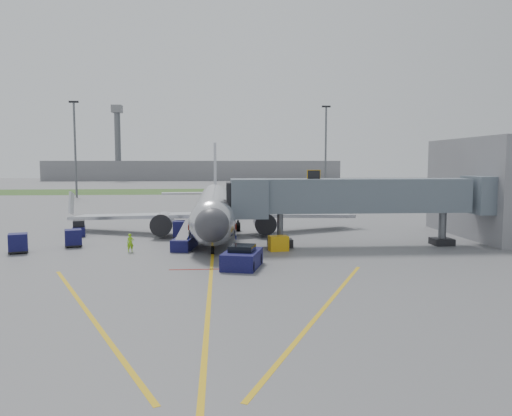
{
  "coord_description": "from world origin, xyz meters",
  "views": [
    {
      "loc": [
        0.65,
        -39.04,
        7.62
      ],
      "look_at": [
        4.08,
        8.42,
        3.2
      ],
      "focal_mm": 35.0,
      "sensor_mm": 36.0,
      "label": 1
    }
  ],
  "objects": [
    {
      "name": "distant_terminal",
      "position": [
        -10.0,
        170.0,
        4.0
      ],
      "size": [
        120.0,
        14.0,
        8.0
      ],
      "primitive_type": "cube",
      "color": "slate",
      "rests_on": "ground"
    },
    {
      "name": "pushback_tug",
      "position": [
        2.21,
        -3.5,
        0.68
      ],
      "size": [
        3.32,
        4.39,
        1.63
      ],
      "color": "#0D0C38",
      "rests_on": "ground"
    },
    {
      "name": "apron_markings",
      "position": [
        0.0,
        -7.4,
        0.0
      ],
      "size": [
        21.52,
        50.0,
        0.01
      ],
      "color": "gold",
      "rests_on": "ground"
    },
    {
      "name": "baggage_cart_c",
      "position": [
        -12.55,
        6.36,
        0.8
      ],
      "size": [
        1.84,
        1.84,
        1.56
      ],
      "color": "#0D0C38",
      "rests_on": "ground"
    },
    {
      "name": "control_tower",
      "position": [
        -40.0,
        165.0,
        17.33
      ],
      "size": [
        4.0,
        4.0,
        30.0
      ],
      "color": "#595B60",
      "rests_on": "ground"
    },
    {
      "name": "light_mast_left",
      "position": [
        -30.0,
        70.0,
        10.78
      ],
      "size": [
        2.0,
        0.44,
        20.4
      ],
      "color": "#595B60",
      "rests_on": "ground"
    },
    {
      "name": "light_mast_right",
      "position": [
        25.0,
        75.0,
        10.78
      ],
      "size": [
        2.0,
        0.44,
        20.4
      ],
      "color": "#595B60",
      "rests_on": "ground"
    },
    {
      "name": "baggage_tug",
      "position": [
        -13.88,
        13.04,
        0.72
      ],
      "size": [
        1.72,
        2.54,
        1.62
      ],
      "color": "#0D0C38",
      "rests_on": "ground"
    },
    {
      "name": "ground",
      "position": [
        0.0,
        0.0,
        0.0
      ],
      "size": [
        400.0,
        400.0,
        0.0
      ],
      "primitive_type": "plane",
      "color": "#565659",
      "rests_on": "ground"
    },
    {
      "name": "baggage_cart_a",
      "position": [
        -3.18,
        10.68,
        0.89
      ],
      "size": [
        1.72,
        1.72,
        1.74
      ],
      "color": "#0D0C38",
      "rests_on": "ground"
    },
    {
      "name": "ground_power_cart",
      "position": [
        5.62,
        3.0,
        0.64
      ],
      "size": [
        1.77,
        1.33,
        1.29
      ],
      "color": "#D3980C",
      "rests_on": "ground"
    },
    {
      "name": "terminal",
      "position": [
        30.0,
        10.0,
        5.0
      ],
      "size": [
        10.0,
        16.0,
        10.0
      ],
      "primitive_type": "cube",
      "color": "slate",
      "rests_on": "ground"
    },
    {
      "name": "jet_bridge",
      "position": [
        12.86,
        5.0,
        4.47
      ],
      "size": [
        25.3,
        4.0,
        6.9
      ],
      "color": "slate",
      "rests_on": "ground"
    },
    {
      "name": "airliner",
      "position": [
        0.0,
        15.25,
        2.65
      ],
      "size": [
        32.1,
        35.67,
        10.25
      ],
      "color": "silver",
      "rests_on": "ground"
    },
    {
      "name": "ramp_worker",
      "position": [
        -6.95,
        3.28,
        0.79
      ],
      "size": [
        0.66,
        0.54,
        1.57
      ],
      "primitive_type": "imported",
      "rotation": [
        0.0,
        0.0,
        0.33
      ],
      "color": "#81CC18",
      "rests_on": "ground"
    },
    {
      "name": "baggage_cart_b",
      "position": [
        -16.26,
        3.56,
        0.83
      ],
      "size": [
        1.93,
        1.93,
        1.64
      ],
      "color": "#0D0C38",
      "rests_on": "ground"
    },
    {
      "name": "belt_loader",
      "position": [
        -2.49,
        4.64,
        0.58
      ],
      "size": [
        2.19,
        4.93,
        2.34
      ],
      "color": "#0D0C38",
      "rests_on": "ground"
    },
    {
      "name": "grass_strip",
      "position": [
        0.0,
        90.0,
        0.01
      ],
      "size": [
        300.0,
        25.0,
        0.01
      ],
      "primitive_type": "cube",
      "color": "#2D4C1E",
      "rests_on": "ground"
    }
  ]
}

